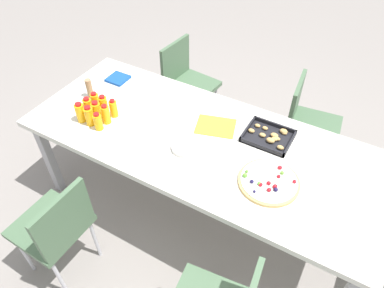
% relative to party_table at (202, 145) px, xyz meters
% --- Properties ---
extents(ground_plane, '(12.00, 12.00, 0.00)m').
position_rel_party_table_xyz_m(ground_plane, '(0.00, 0.00, -0.69)').
color(ground_plane, gray).
extents(party_table, '(2.37, 0.97, 0.75)m').
position_rel_party_table_xyz_m(party_table, '(0.00, 0.00, 0.00)').
color(party_table, silver).
rests_on(party_table, ground_plane).
extents(chair_near_left, '(0.41, 0.41, 0.83)m').
position_rel_party_table_xyz_m(chair_near_left, '(-0.51, -0.87, -0.19)').
color(chair_near_left, '#4C6B4C').
rests_on(chair_near_left, ground_plane).
extents(chair_far_right, '(0.44, 0.44, 0.83)m').
position_rel_party_table_xyz_m(chair_far_right, '(0.50, 0.85, -0.19)').
color(chair_far_right, '#4C6B4C').
rests_on(chair_far_right, ground_plane).
extents(chair_far_left, '(0.44, 0.44, 0.83)m').
position_rel_party_table_xyz_m(chair_far_left, '(-0.63, 0.86, -0.19)').
color(chair_far_left, '#4C6B4C').
rests_on(chair_far_left, ground_plane).
extents(juice_bottle_0, '(0.06, 0.06, 0.15)m').
position_rel_party_table_xyz_m(juice_bottle_0, '(-0.80, -0.25, 0.13)').
color(juice_bottle_0, '#F9AF14').
rests_on(juice_bottle_0, party_table).
extents(juice_bottle_1, '(0.06, 0.06, 0.15)m').
position_rel_party_table_xyz_m(juice_bottle_1, '(-0.72, -0.24, 0.13)').
color(juice_bottle_1, '#F9AE14').
rests_on(juice_bottle_1, party_table).
extents(juice_bottle_2, '(0.05, 0.05, 0.13)m').
position_rel_party_table_xyz_m(juice_bottle_2, '(-0.64, -0.26, 0.12)').
color(juice_bottle_2, '#F9AC14').
rests_on(juice_bottle_2, party_table).
extents(juice_bottle_3, '(0.06, 0.06, 0.14)m').
position_rel_party_table_xyz_m(juice_bottle_3, '(-0.80, -0.17, 0.12)').
color(juice_bottle_3, '#F9AE14').
rests_on(juice_bottle_3, party_table).
extents(juice_bottle_4, '(0.06, 0.06, 0.14)m').
position_rel_party_table_xyz_m(juice_bottle_4, '(-0.72, -0.17, 0.12)').
color(juice_bottle_4, '#F9AE14').
rests_on(juice_bottle_4, party_table).
extents(juice_bottle_5, '(0.06, 0.06, 0.15)m').
position_rel_party_table_xyz_m(juice_bottle_5, '(-0.64, -0.18, 0.13)').
color(juice_bottle_5, '#F9AD14').
rests_on(juice_bottle_5, party_table).
extents(juice_bottle_6, '(0.06, 0.06, 0.14)m').
position_rel_party_table_xyz_m(juice_bottle_6, '(-0.80, -0.10, 0.12)').
color(juice_bottle_6, '#FAAC14').
rests_on(juice_bottle_6, party_table).
extents(juice_bottle_7, '(0.06, 0.06, 0.15)m').
position_rel_party_table_xyz_m(juice_bottle_7, '(-0.72, -0.11, 0.13)').
color(juice_bottle_7, '#F9AF14').
rests_on(juice_bottle_7, party_table).
extents(juice_bottle_8, '(0.05, 0.05, 0.14)m').
position_rel_party_table_xyz_m(juice_bottle_8, '(-0.64, -0.10, 0.12)').
color(juice_bottle_8, '#FAAC14').
rests_on(juice_bottle_8, party_table).
extents(fruit_pizza, '(0.35, 0.35, 0.05)m').
position_rel_party_table_xyz_m(fruit_pizza, '(0.51, -0.14, 0.07)').
color(fruit_pizza, tan).
rests_on(fruit_pizza, party_table).
extents(snack_tray, '(0.30, 0.25, 0.04)m').
position_rel_party_table_xyz_m(snack_tray, '(0.38, 0.22, 0.07)').
color(snack_tray, black).
rests_on(snack_tray, party_table).
extents(plate_stack, '(0.17, 0.17, 0.02)m').
position_rel_party_table_xyz_m(plate_stack, '(-0.05, -0.13, 0.07)').
color(plate_stack, silver).
rests_on(plate_stack, party_table).
extents(napkin_stack, '(0.15, 0.15, 0.02)m').
position_rel_party_table_xyz_m(napkin_stack, '(-0.90, 0.27, 0.07)').
color(napkin_stack, '#194CA5').
rests_on(napkin_stack, party_table).
extents(cardboard_tube, '(0.04, 0.04, 0.15)m').
position_rel_party_table_xyz_m(cardboard_tube, '(-0.93, -0.01, 0.13)').
color(cardboard_tube, '#9E7A56').
rests_on(cardboard_tube, party_table).
extents(paper_folder, '(0.31, 0.27, 0.01)m').
position_rel_party_table_xyz_m(paper_folder, '(0.02, 0.15, 0.06)').
color(paper_folder, yellow).
rests_on(paper_folder, party_table).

